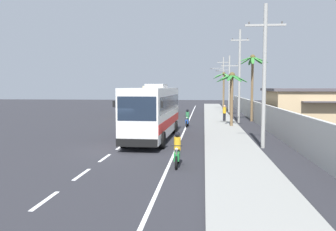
# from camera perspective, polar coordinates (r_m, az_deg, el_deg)

# --- Properties ---
(ground_plane) EXTENTS (160.00, 160.00, 0.00)m
(ground_plane) POSITION_cam_1_polar(r_m,az_deg,el_deg) (21.28, -8.27, -5.43)
(ground_plane) COLOR #28282D
(sidewalk_kerb) EXTENTS (3.20, 90.00, 0.14)m
(sidewalk_kerb) POSITION_cam_1_polar(r_m,az_deg,el_deg) (30.58, 8.90, -2.24)
(sidewalk_kerb) COLOR gray
(sidewalk_kerb) RESTS_ON ground
(lane_markings) EXTENTS (3.65, 71.82, 0.01)m
(lane_markings) POSITION_cam_1_polar(r_m,az_deg,el_deg) (35.61, 0.85, -1.33)
(lane_markings) COLOR white
(lane_markings) RESTS_ON ground
(boundary_wall) EXTENTS (0.24, 60.00, 2.15)m
(boundary_wall) POSITION_cam_1_polar(r_m,az_deg,el_deg) (34.85, 14.81, 0.15)
(boundary_wall) COLOR #B2B2AD
(boundary_wall) RESTS_ON ground
(coach_bus_foreground) EXTENTS (3.06, 10.84, 3.91)m
(coach_bus_foreground) POSITION_cam_1_polar(r_m,az_deg,el_deg) (24.91, -2.36, 0.78)
(coach_bus_foreground) COLOR silver
(coach_bus_foreground) RESTS_ON ground
(coach_bus_far_lane) EXTENTS (3.59, 11.32, 3.81)m
(coach_bus_far_lane) POSITION_cam_1_polar(r_m,az_deg,el_deg) (47.73, -2.54, 2.56)
(coach_bus_far_lane) COLOR gold
(coach_bus_far_lane) RESTS_ON ground
(motorcycle_beside_bus) EXTENTS (0.56, 1.96, 1.63)m
(motorcycle_beside_bus) POSITION_cam_1_polar(r_m,az_deg,el_deg) (32.94, 3.13, -0.67)
(motorcycle_beside_bus) COLOR black
(motorcycle_beside_bus) RESTS_ON ground
(motorcycle_trailing) EXTENTS (0.56, 1.96, 1.60)m
(motorcycle_trailing) POSITION_cam_1_polar(r_m,az_deg,el_deg) (16.66, 1.49, -5.92)
(motorcycle_trailing) COLOR black
(motorcycle_trailing) RESTS_ON ground
(pedestrian_near_kerb) EXTENTS (0.36, 0.36, 1.66)m
(pedestrian_near_kerb) POSITION_cam_1_polar(r_m,az_deg,el_deg) (37.58, 9.08, 0.46)
(pedestrian_near_kerb) COLOR black
(pedestrian_near_kerb) RESTS_ON sidewalk_kerb
(utility_pole_nearest) EXTENTS (2.39, 0.24, 8.60)m
(utility_pole_nearest) POSITION_cam_1_polar(r_m,az_deg,el_deg) (22.06, 15.26, 6.57)
(utility_pole_nearest) COLOR #9E9E99
(utility_pole_nearest) RESTS_ON ground
(utility_pole_mid) EXTENTS (1.87, 0.24, 9.51)m
(utility_pole_mid) POSITION_cam_1_polar(r_m,az_deg,el_deg) (37.14, 11.44, 6.45)
(utility_pole_mid) COLOR #9E9E99
(utility_pole_mid) RESTS_ON ground
(utility_pole_far) EXTENTS (3.17, 0.24, 8.21)m
(utility_pole_far) POSITION_cam_1_polar(r_m,az_deg,el_deg) (52.27, 9.76, 5.32)
(utility_pole_far) COLOR #9E9E99
(utility_pole_far) RESTS_ON ground
(utility_pole_distant) EXTENTS (3.63, 0.24, 9.27)m
(utility_pole_distant) POSITION_cam_1_polar(r_m,az_deg,el_deg) (67.44, 8.82, 5.67)
(utility_pole_distant) COLOR #9E9E99
(utility_pole_distant) RESTS_ON ground
(palm_nearest) EXTENTS (3.78, 3.86, 6.13)m
(palm_nearest) POSITION_cam_1_polar(r_m,az_deg,el_deg) (58.48, 8.99, 5.29)
(palm_nearest) COLOR brown
(palm_nearest) RESTS_ON ground
(palm_second) EXTENTS (2.90, 2.75, 5.04)m
(palm_second) POSITION_cam_1_polar(r_m,az_deg,el_deg) (32.79, 10.29, 4.72)
(palm_second) COLOR brown
(palm_second) RESTS_ON ground
(palm_third) EXTENTS (3.16, 3.11, 7.14)m
(palm_third) POSITION_cam_1_polar(r_m,az_deg,el_deg) (39.03, 13.48, 6.87)
(palm_third) COLOR brown
(palm_third) RESTS_ON ground
(palm_fourth) EXTENTS (3.13, 3.14, 5.48)m
(palm_fourth) POSITION_cam_1_polar(r_m,az_deg,el_deg) (46.90, 10.11, 5.18)
(palm_fourth) COLOR brown
(palm_fourth) RESTS_ON ground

